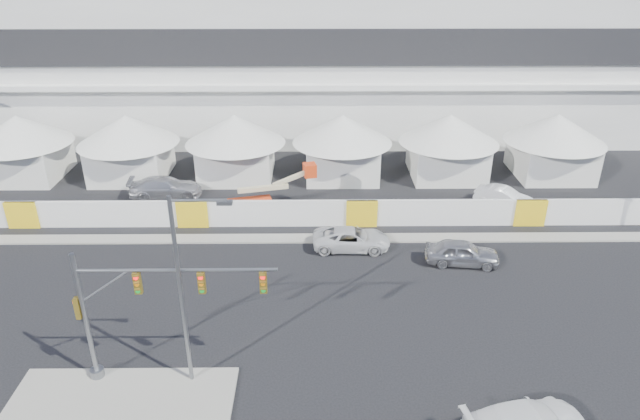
{
  "coord_description": "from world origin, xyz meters",
  "views": [
    {
      "loc": [
        2.69,
        -21.81,
        18.87
      ],
      "look_at": [
        3.0,
        10.0,
        3.44
      ],
      "focal_mm": 32.0,
      "sensor_mm": 36.0,
      "label": 1
    }
  ],
  "objects_px": {
    "pickup_curb": "(352,239)",
    "lot_car_a": "(504,197)",
    "lot_car_c": "(165,187)",
    "traffic_mast": "(130,310)",
    "sedan_silver": "(462,253)",
    "boom_lift": "(257,202)",
    "streetlight_median": "(185,281)"
  },
  "relations": [
    {
      "from": "traffic_mast",
      "to": "pickup_curb",
      "type": "bearing_deg",
      "value": 48.98
    },
    {
      "from": "sedan_silver",
      "to": "boom_lift",
      "type": "relative_size",
      "value": 0.64
    },
    {
      "from": "streetlight_median",
      "to": "boom_lift",
      "type": "bearing_deg",
      "value": 86.0
    },
    {
      "from": "lot_car_c",
      "to": "traffic_mast",
      "type": "bearing_deg",
      "value": -176.14
    },
    {
      "from": "lot_car_c",
      "to": "boom_lift",
      "type": "height_order",
      "value": "boom_lift"
    },
    {
      "from": "sedan_silver",
      "to": "lot_car_c",
      "type": "relative_size",
      "value": 0.82
    },
    {
      "from": "lot_car_a",
      "to": "traffic_mast",
      "type": "height_order",
      "value": "traffic_mast"
    },
    {
      "from": "sedan_silver",
      "to": "traffic_mast",
      "type": "distance_m",
      "value": 20.5
    },
    {
      "from": "sedan_silver",
      "to": "lot_car_a",
      "type": "xyz_separation_m",
      "value": [
        5.21,
        8.53,
        -0.07
      ]
    },
    {
      "from": "lot_car_a",
      "to": "lot_car_c",
      "type": "relative_size",
      "value": 0.77
    },
    {
      "from": "streetlight_median",
      "to": "boom_lift",
      "type": "xyz_separation_m",
      "value": [
        1.24,
        17.66,
        -4.58
      ]
    },
    {
      "from": "lot_car_c",
      "to": "boom_lift",
      "type": "relative_size",
      "value": 0.78
    },
    {
      "from": "pickup_curb",
      "to": "boom_lift",
      "type": "relative_size",
      "value": 0.71
    },
    {
      "from": "streetlight_median",
      "to": "boom_lift",
      "type": "height_order",
      "value": "streetlight_median"
    },
    {
      "from": "pickup_curb",
      "to": "streetlight_median",
      "type": "bearing_deg",
      "value": 148.97
    },
    {
      "from": "lot_car_a",
      "to": "streetlight_median",
      "type": "distance_m",
      "value": 28.01
    },
    {
      "from": "sedan_silver",
      "to": "lot_car_a",
      "type": "distance_m",
      "value": 9.99
    },
    {
      "from": "boom_lift",
      "to": "sedan_silver",
      "type": "bearing_deg",
      "value": -41.77
    },
    {
      "from": "sedan_silver",
      "to": "lot_car_a",
      "type": "relative_size",
      "value": 1.06
    },
    {
      "from": "pickup_curb",
      "to": "lot_car_c",
      "type": "height_order",
      "value": "lot_car_c"
    },
    {
      "from": "pickup_curb",
      "to": "boom_lift",
      "type": "xyz_separation_m",
      "value": [
        -6.72,
        5.21,
        0.25
      ]
    },
    {
      "from": "sedan_silver",
      "to": "traffic_mast",
      "type": "height_order",
      "value": "traffic_mast"
    },
    {
      "from": "lot_car_a",
      "to": "pickup_curb",
      "type": "bearing_deg",
      "value": 151.5
    },
    {
      "from": "lot_car_c",
      "to": "traffic_mast",
      "type": "relative_size",
      "value": 0.62
    },
    {
      "from": "lot_car_a",
      "to": "traffic_mast",
      "type": "distance_m",
      "value": 29.62
    },
    {
      "from": "traffic_mast",
      "to": "streetlight_median",
      "type": "bearing_deg",
      "value": -4.73
    },
    {
      "from": "pickup_curb",
      "to": "lot_car_a",
      "type": "xyz_separation_m",
      "value": [
        12.07,
        6.52,
        0.0
      ]
    },
    {
      "from": "streetlight_median",
      "to": "lot_car_c",
      "type": "bearing_deg",
      "value": 106.83
    },
    {
      "from": "streetlight_median",
      "to": "boom_lift",
      "type": "relative_size",
      "value": 1.3
    },
    {
      "from": "traffic_mast",
      "to": "boom_lift",
      "type": "relative_size",
      "value": 1.25
    },
    {
      "from": "lot_car_a",
      "to": "traffic_mast",
      "type": "bearing_deg",
      "value": 162.66
    },
    {
      "from": "boom_lift",
      "to": "streetlight_median",
      "type": "bearing_deg",
      "value": -107.79
    }
  ]
}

